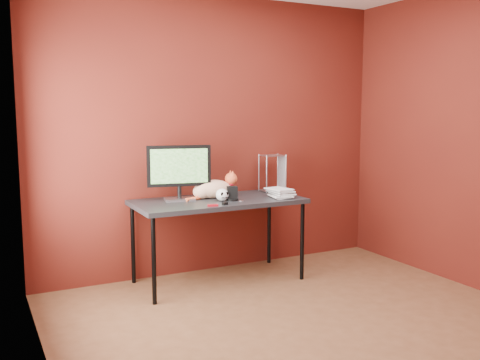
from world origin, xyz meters
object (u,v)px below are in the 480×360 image
desk (218,205)px  speaker (232,194)px  skull_mug (222,195)px  monitor (179,170)px  cat (213,189)px  book_stack (272,146)px

desk → speaker: (0.09, -0.10, 0.11)m
desk → skull_mug: bearing=-92.7°
desk → monitor: size_ratio=2.70×
monitor → skull_mug: monitor is taller
cat → speaker: size_ratio=4.23×
monitor → skull_mug: 0.44m
skull_mug → speaker: size_ratio=0.91×
cat → skull_mug: 0.19m
desk → book_stack: (0.48, -0.14, 0.52)m
cat → book_stack: book_stack is taller
monitor → book_stack: bearing=-5.6°
monitor → skull_mug: bearing=-22.1°
speaker → book_stack: bearing=13.3°
desk → cat: cat is taller
skull_mug → book_stack: 0.63m
monitor → book_stack: (0.80, -0.25, 0.20)m
desk → speaker: bearing=-49.8°
skull_mug → speaker: 0.09m
desk → speaker: speaker is taller
cat → skull_mug: (0.00, -0.19, -0.03)m
desk → skull_mug: size_ratio=13.19×
cat → monitor: bearing=179.1°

